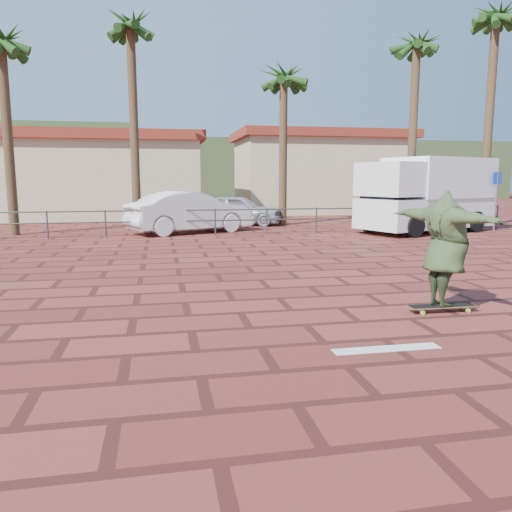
{
  "coord_description": "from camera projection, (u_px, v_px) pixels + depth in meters",
  "views": [
    {
      "loc": [
        -2.06,
        -6.8,
        2.12
      ],
      "look_at": [
        -0.44,
        1.55,
        0.8
      ],
      "focal_mm": 35.0,
      "sensor_mm": 36.0,
      "label": 1
    }
  ],
  "objects": [
    {
      "name": "street_sign",
      "position": [
        496.0,
        190.0,
        19.93
      ],
      "size": [
        0.48,
        0.15,
        2.37
      ],
      "rotation": [
        0.0,
        0.0,
        0.22
      ],
      "color": "gray",
      "rests_on": "ground"
    },
    {
      "name": "hill_front",
      "position": [
        177.0,
        171.0,
        55.35
      ],
      "size": [
        70.0,
        18.0,
        6.0
      ],
      "primitive_type": "cube",
      "color": "#384C28",
      "rests_on": "ground"
    },
    {
      "name": "building_east",
      "position": [
        319.0,
        172.0,
        31.7
      ],
      "size": [
        10.6,
        6.6,
        5.0
      ],
      "color": "beige",
      "rests_on": "ground"
    },
    {
      "name": "palm_far_right",
      "position": [
        496.0,
        24.0,
        20.86
      ],
      "size": [
        2.4,
        2.4,
        10.05
      ],
      "color": "brown",
      "rests_on": "ground"
    },
    {
      "name": "building_west",
      "position": [
        85.0,
        176.0,
        27.18
      ],
      "size": [
        12.6,
        7.6,
        4.5
      ],
      "color": "beige",
      "rests_on": "ground"
    },
    {
      "name": "guardrail",
      "position": [
        215.0,
        217.0,
        18.85
      ],
      "size": [
        24.06,
        0.06,
        1.0
      ],
      "color": "#47494F",
      "rests_on": "ground"
    },
    {
      "name": "palm_left",
      "position": [
        130.0,
        32.0,
        20.08
      ],
      "size": [
        2.4,
        2.4,
        9.45
      ],
      "color": "brown",
      "rests_on": "ground"
    },
    {
      "name": "palm_far_left",
      "position": [
        1.0,
        46.0,
        17.95
      ],
      "size": [
        2.4,
        2.4,
        8.25
      ],
      "color": "brown",
      "rests_on": "ground"
    },
    {
      "name": "skateboarder",
      "position": [
        445.0,
        249.0,
        7.85
      ],
      "size": [
        1.08,
        2.33,
        1.83
      ],
      "primitive_type": "imported",
      "rotation": [
        0.0,
        0.0,
        1.79
      ],
      "color": "#384B28",
      "rests_on": "longboard"
    },
    {
      "name": "palm_right",
      "position": [
        417.0,
        50.0,
        21.41
      ],
      "size": [
        2.4,
        2.4,
        9.05
      ],
      "color": "brown",
      "rests_on": "ground"
    },
    {
      "name": "palm_center",
      "position": [
        284.0,
        82.0,
        22.02
      ],
      "size": [
        2.4,
        2.4,
        7.75
      ],
      "color": "brown",
      "rests_on": "ground"
    },
    {
      "name": "longboard",
      "position": [
        442.0,
        307.0,
        8.0
      ],
      "size": [
        1.14,
        0.27,
        0.11
      ],
      "rotation": [
        0.0,
        0.0,
        -0.02
      ],
      "color": "olive",
      "rests_on": "ground"
    },
    {
      "name": "car_white",
      "position": [
        190.0,
        212.0,
        19.63
      ],
      "size": [
        5.21,
        3.56,
        1.63
      ],
      "primitive_type": "imported",
      "rotation": [
        0.0,
        0.0,
        1.98
      ],
      "color": "white",
      "rests_on": "ground"
    },
    {
      "name": "car_silver",
      "position": [
        238.0,
        210.0,
        23.01
      ],
      "size": [
        4.38,
        2.95,
        1.39
      ],
      "primitive_type": "imported",
      "rotation": [
        0.0,
        0.0,
        1.22
      ],
      "color": "#B3B5BB",
      "rests_on": "ground"
    },
    {
      "name": "paint_stripe",
      "position": [
        386.0,
        349.0,
        6.28
      ],
      "size": [
        1.4,
        0.22,
        0.01
      ],
      "primitive_type": "cube",
      "color": "white",
      "rests_on": "ground"
    },
    {
      "name": "campervan",
      "position": [
        427.0,
        193.0,
        19.82
      ],
      "size": [
        6.13,
        4.23,
        2.93
      ],
      "rotation": [
        0.0,
        0.0,
        0.37
      ],
      "color": "white",
      "rests_on": "ground"
    },
    {
      "name": "ground",
      "position": [
        306.0,
        325.0,
        7.31
      ],
      "size": [
        120.0,
        120.0,
        0.0
      ],
      "primitive_type": "plane",
      "color": "maroon",
      "rests_on": "ground"
    }
  ]
}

